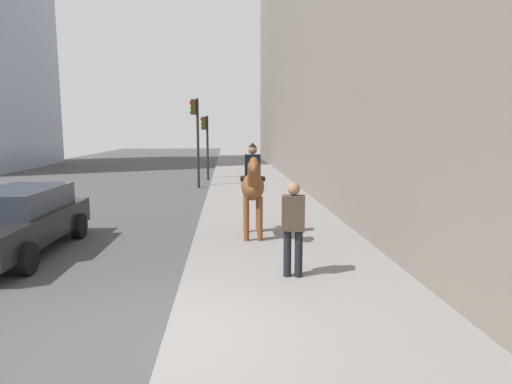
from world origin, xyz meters
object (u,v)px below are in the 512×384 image
Objects in this scene: mounted_horse_near at (253,185)px; pedestrian_greeting at (293,223)px; car_near_lane at (17,220)px; traffic_light_near_curb at (196,129)px; traffic_light_far_curb at (206,137)px.

pedestrian_greeting is at bearing 11.96° from mounted_horse_near.
car_near_lane is 1.10× the size of traffic_light_near_curb.
traffic_light_far_curb is (16.43, 2.31, 1.26)m from pedestrian_greeting.
mounted_horse_near is at bearing 21.10° from pedestrian_greeting.
mounted_horse_near is at bearing -168.65° from traffic_light_near_curb.
pedestrian_greeting reaches higher than car_near_lane.
traffic_light_near_curb reaches higher than mounted_horse_near.
traffic_light_near_curb is at bearing -167.04° from mounted_horse_near.
mounted_horse_near is 5.33m from car_near_lane.
traffic_light_near_curb is (10.23, 2.05, 1.38)m from mounted_horse_near.
car_near_lane is (-0.72, 5.24, -0.64)m from mounted_horse_near.
mounted_horse_near is at bearing -172.54° from traffic_light_far_curb.
pedestrian_greeting is 13.56m from traffic_light_near_curb.
traffic_light_near_curb is (10.94, -3.19, 2.02)m from car_near_lane.
mounted_horse_near is 10.52m from traffic_light_near_curb.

